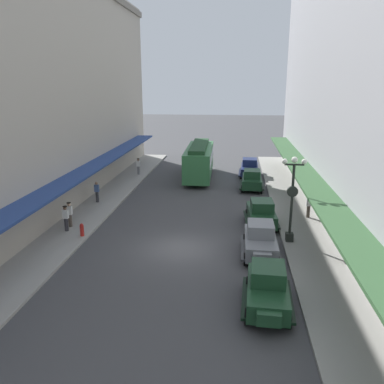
{
  "coord_description": "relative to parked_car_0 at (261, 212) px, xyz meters",
  "views": [
    {
      "loc": [
        2.99,
        -21.52,
        9.41
      ],
      "look_at": [
        0.0,
        6.0,
        1.8
      ],
      "focal_mm": 37.42,
      "sensor_mm": 36.0,
      "label": 1
    }
  ],
  "objects": [
    {
      "name": "sidewalk_right",
      "position": [
        2.63,
        -4.46,
        -0.87
      ],
      "size": [
        3.0,
        60.0,
        0.15
      ],
      "primitive_type": "cube",
      "color": "#99968E",
      "rests_on": "ground"
    },
    {
      "name": "pedestrian_4",
      "position": [
        -12.73,
        3.72,
        0.05
      ],
      "size": [
        0.36,
        0.24,
        1.64
      ],
      "color": "#2D2D33",
      "rests_on": "sidewalk_left"
    },
    {
      "name": "parked_car_0",
      "position": [
        0.0,
        0.0,
        0.0
      ],
      "size": [
        2.31,
        4.32,
        1.84
      ],
      "color": "#193D23",
      "rests_on": "ground"
    },
    {
      "name": "lamp_post_with_clock",
      "position": [
        1.53,
        -2.94,
        2.04
      ],
      "size": [
        1.42,
        0.44,
        5.16
      ],
      "color": "black",
      "rests_on": "sidewalk_right"
    },
    {
      "name": "sidewalk_left",
      "position": [
        -12.37,
        -4.46,
        -0.87
      ],
      "size": [
        3.0,
        60.0,
        0.15
      ],
      "primitive_type": "cube",
      "color": "#99968E",
      "rests_on": "ground"
    },
    {
      "name": "parked_car_4",
      "position": [
        -0.33,
        -4.87,
        0.0
      ],
      "size": [
        2.16,
        4.27,
        1.84
      ],
      "color": "slate",
      "rests_on": "ground"
    },
    {
      "name": "ground_plane",
      "position": [
        -4.87,
        -4.46,
        -0.94
      ],
      "size": [
        200.0,
        200.0,
        0.0
      ],
      "primitive_type": "plane",
      "color": "#424244"
    },
    {
      "name": "pedestrian_0",
      "position": [
        -11.8,
        13.84,
        0.07
      ],
      "size": [
        0.36,
        0.28,
        1.67
      ],
      "color": "slate",
      "rests_on": "sidewalk_left"
    },
    {
      "name": "parked_car_2",
      "position": [
        -0.34,
        14.65,
        0.0
      ],
      "size": [
        2.26,
        4.3,
        1.84
      ],
      "color": "#19234C",
      "rests_on": "ground"
    },
    {
      "name": "streetcar",
      "position": [
        -5.44,
        13.51,
        0.96
      ],
      "size": [
        2.73,
        9.66,
        3.46
      ],
      "color": "#33723F",
      "rests_on": "ground"
    },
    {
      "name": "pedestrian_2",
      "position": [
        -12.54,
        -2.77,
        0.07
      ],
      "size": [
        0.36,
        0.28,
        1.67
      ],
      "color": "#2D2D33",
      "rests_on": "sidewalk_left"
    },
    {
      "name": "parked_car_1",
      "position": [
        -0.33,
        -10.33,
        0.0
      ],
      "size": [
        2.3,
        4.32,
        1.84
      ],
      "color": "#193D23",
      "rests_on": "ground"
    },
    {
      "name": "fire_hydrant",
      "position": [
        -11.22,
        -3.51,
        -0.38
      ],
      "size": [
        0.24,
        0.24,
        0.82
      ],
      "color": "#B21E19",
      "rests_on": "sidewalk_left"
    },
    {
      "name": "parked_car_3",
      "position": [
        -0.29,
        9.58,
        0.0
      ],
      "size": [
        2.26,
        4.3,
        1.84
      ],
      "color": "#193D23",
      "rests_on": "ground"
    },
    {
      "name": "pedestrian_1",
      "position": [
        3.4,
        1.66,
        0.05
      ],
      "size": [
        0.36,
        0.24,
        1.64
      ],
      "color": "#4C4238",
      "rests_on": "sidewalk_right"
    },
    {
      "name": "pedestrian_3",
      "position": [
        -12.61,
        -1.98,
        0.07
      ],
      "size": [
        0.36,
        0.28,
        1.67
      ],
      "color": "#4C4238",
      "rests_on": "sidewalk_left"
    }
  ]
}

